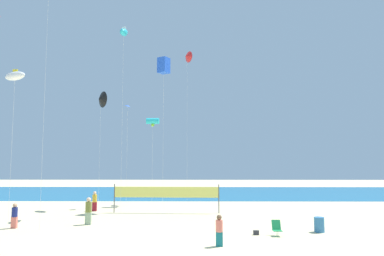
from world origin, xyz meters
TOP-DOWN VIEW (x-y plane):
  - ground_plane at (0.00, 0.00)m, footprint 120.00×120.00m
  - ocean_band at (0.00, 29.62)m, footprint 120.00×20.00m
  - beachgoer_olive_shirt at (-5.33, 6.15)m, footprint 0.42×0.42m
  - beachgoer_mustard_shirt at (-6.73, 12.46)m, footprint 0.39×0.39m
  - beachgoer_coral_shirt at (3.34, 0.15)m, footprint 0.37×0.37m
  - beachgoer_navy_shirt at (-9.78, 4.79)m, footprint 0.37×0.37m
  - folding_beach_chair at (6.92, 2.75)m, footprint 0.52×0.65m
  - trash_barrel at (9.79, 3.77)m, footprint 0.62×0.62m
  - volleyball_net at (-0.38, 11.52)m, footprint 8.97×0.42m
  - beach_handbag at (5.73, 2.95)m, footprint 0.33×0.16m
  - kite_black_delta at (-6.88, 14.23)m, footprint 1.40×1.44m
  - kite_red_delta at (1.19, 19.31)m, footprint 1.14×1.28m
  - kite_blue_box at (-0.86, 13.47)m, footprint 1.23×1.23m
  - kite_cyan_inflatable at (-4.05, 10.60)m, footprint 0.73×1.92m
  - kite_white_inflatable at (-10.49, 5.37)m, footprint 1.84×1.16m
  - kite_blue_diamond at (-4.54, 15.44)m, footprint 0.63×0.62m
  - kite_cyan_tube at (-2.21, 16.57)m, footprint 1.30×0.66m

SIDE VIEW (x-z plane):
  - ground_plane at x=0.00m, z-range 0.00..0.00m
  - ocean_band at x=0.00m, z-range 0.00..0.01m
  - beach_handbag at x=5.73m, z-range 0.00..0.26m
  - trash_barrel at x=9.79m, z-range 0.00..0.91m
  - folding_beach_chair at x=6.92m, z-range 0.02..0.91m
  - beachgoer_coral_shirt at x=3.34m, z-range 0.06..1.67m
  - beachgoer_navy_shirt at x=-9.78m, z-range 0.06..1.68m
  - beachgoer_mustard_shirt at x=-6.73m, z-range 0.06..1.77m
  - beachgoer_olive_shirt at x=-5.33m, z-range 0.06..1.92m
  - volleyball_net at x=-0.38m, z-range 0.44..2.84m
  - kite_cyan_tube at x=-2.21m, z-range 4.00..12.66m
  - kite_blue_diamond at x=-4.54m, z-range 4.61..14.51m
  - kite_black_delta at x=-6.88m, z-range 4.71..15.68m
  - kite_white_inflatable at x=-10.49m, z-range 4.90..15.67m
  - kite_blue_box at x=-0.86m, z-range 6.25..20.22m
  - kite_cyan_inflatable at x=-4.05m, z-range 7.41..23.32m
  - kite_red_delta at x=1.19m, z-range 7.60..24.08m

